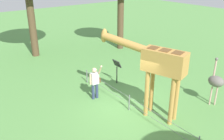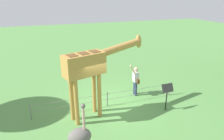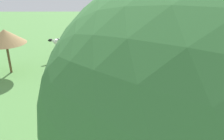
{
  "view_description": "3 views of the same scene",
  "coord_description": "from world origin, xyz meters",
  "px_view_note": "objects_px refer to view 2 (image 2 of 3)",
  "views": [
    {
      "loc": [
        -6.97,
        6.3,
        5.84
      ],
      "look_at": [
        0.62,
        0.56,
        1.83
      ],
      "focal_mm": 39.34,
      "sensor_mm": 36.0,
      "label": 1
    },
    {
      "loc": [
        -2.67,
        -8.27,
        5.14
      ],
      "look_at": [
        0.17,
        -0.13,
        1.92
      ],
      "focal_mm": 32.66,
      "sensor_mm": 36.0,
      "label": 2
    },
    {
      "loc": [
        11.73,
        -0.8,
        6.91
      ],
      "look_at": [
        1.0,
        -0.69,
        2.29
      ],
      "focal_mm": 37.95,
      "sensor_mm": 36.0,
      "label": 3
    }
  ],
  "objects_px": {
    "giraffe": "(92,66)",
    "info_sign": "(167,92)",
    "visitor": "(136,79)",
    "ostrich": "(80,137)"
  },
  "relations": [
    {
      "from": "giraffe",
      "to": "info_sign",
      "type": "height_order",
      "value": "giraffe"
    },
    {
      "from": "giraffe",
      "to": "info_sign",
      "type": "bearing_deg",
      "value": -11.58
    },
    {
      "from": "info_sign",
      "to": "visitor",
      "type": "bearing_deg",
      "value": 110.76
    },
    {
      "from": "ostrich",
      "to": "info_sign",
      "type": "xyz_separation_m",
      "value": [
        4.42,
        2.09,
        -0.23
      ]
    },
    {
      "from": "giraffe",
      "to": "info_sign",
      "type": "distance_m",
      "value": 3.67
    },
    {
      "from": "ostrich",
      "to": "giraffe",
      "type": "bearing_deg",
      "value": 68.55
    },
    {
      "from": "visitor",
      "to": "ostrich",
      "type": "height_order",
      "value": "ostrich"
    },
    {
      "from": "giraffe",
      "to": "ostrich",
      "type": "height_order",
      "value": "giraffe"
    },
    {
      "from": "visitor",
      "to": "info_sign",
      "type": "relative_size",
      "value": 1.35
    },
    {
      "from": "giraffe",
      "to": "ostrich",
      "type": "xyz_separation_m",
      "value": [
        -1.09,
        -2.77,
        -1.16
      ]
    }
  ]
}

